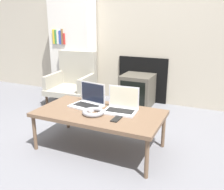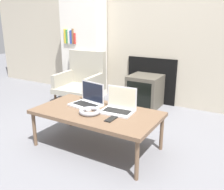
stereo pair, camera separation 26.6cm
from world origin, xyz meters
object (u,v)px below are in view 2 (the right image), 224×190
object	(u,v)px
laptop_left	(88,100)
laptop_right	(119,106)
headphones	(90,111)
tv	(145,91)
armchair	(83,78)
phone	(111,119)

from	to	relation	value
laptop_left	laptop_right	xyz separation A→B (m)	(0.37, 0.00, 0.00)
laptop_right	headphones	size ratio (longest dim) A/B	1.57
laptop_left	headphones	bearing A→B (deg)	-40.68
tv	headphones	bearing A→B (deg)	-87.63
armchair	phone	bearing A→B (deg)	-49.87
phone	tv	bearing A→B (deg)	101.68
laptop_left	headphones	distance (m)	0.26
laptop_left	armchair	distance (m)	1.38
phone	tv	world-z (taller)	tv
laptop_left	headphones	xyz separation A→B (m)	(0.16, -0.20, -0.03)
laptop_left	phone	xyz separation A→B (m)	(0.41, -0.22, -0.05)
headphones	phone	size ratio (longest dim) A/B	1.45
phone	armchair	size ratio (longest dim) A/B	0.18
laptop_left	tv	bearing A→B (deg)	95.51
laptop_left	phone	size ratio (longest dim) A/B	2.42
phone	laptop_left	bearing A→B (deg)	151.70
phone	armchair	xyz separation A→B (m)	(-1.28, 1.28, -0.04)
laptop_left	laptop_right	bearing A→B (deg)	10.00
laptop_left	laptop_right	size ratio (longest dim) A/B	1.06
laptop_right	armchair	size ratio (longest dim) A/B	0.42
headphones	phone	world-z (taller)	headphones
headphones	armchair	distance (m)	1.63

